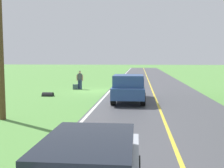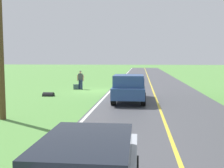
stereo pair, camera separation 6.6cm
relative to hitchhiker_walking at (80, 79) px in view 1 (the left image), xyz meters
The scene contains 8 objects.
ground_plane 2.22m from the hitchhiker_walking, 144.38° to the left, with size 200.00×200.00×0.00m, color #568E42.
road_surface 6.80m from the hitchhiker_walking, behind, with size 7.85×120.00×0.00m, color #47474C.
lane_edge_line 3.26m from the hitchhiker_walking, 158.14° to the left, with size 0.16×117.60×0.00m, color silver.
lane_centre_line 6.80m from the hitchhiker_walking, behind, with size 0.14×117.60×0.00m, color gold.
hitchhiker_walking is the anchor object (origin of this frame).
suitcase_carried 0.86m from the hitchhiker_walking, 15.53° to the left, with size 0.20×0.46×0.47m, color #384C56.
pickup_truck_passing 8.25m from the hitchhiker_walking, 125.41° to the left, with size 2.13×5.42×1.82m.
drainage_culvert 5.04m from the hitchhiker_walking, 73.24° to the left, with size 0.60×0.60×0.80m, color black.
Camera 1 is at (-3.86, 23.30, 2.85)m, focal length 43.38 mm.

